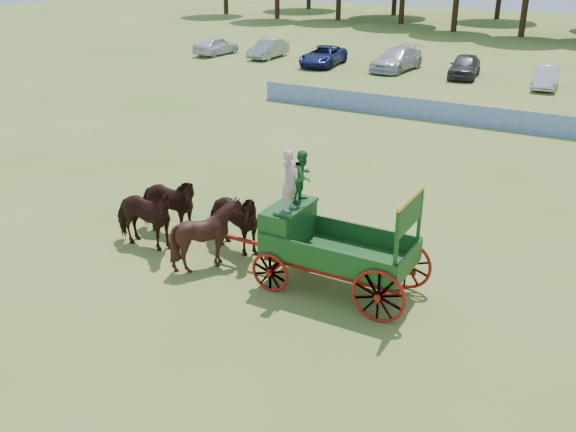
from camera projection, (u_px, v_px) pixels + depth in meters
The scene contains 8 objects.
ground at pixel (369, 293), 16.71m from camera, with size 160.00×160.00×0.00m, color olive.
horse_lead_left at pixel (143, 218), 18.85m from camera, with size 1.06×2.32×1.96m, color #33130E.
horse_lead_right at pixel (167, 205), 19.73m from camera, with size 1.06×2.32×1.96m, color #33130E.
horse_wheel_left at pixel (209, 234), 17.76m from camera, with size 1.58×1.78×1.96m, color #33130E.
horse_wheel_right at pixel (232, 221), 18.64m from camera, with size 1.06×2.32×1.96m, color #33130E.
farm_dray at pixel (314, 229), 16.63m from camera, with size 6.00×2.00×3.75m.
sponsor_banner at pixel (494, 118), 31.37m from camera, with size 26.00×0.08×1.05m, color #1D3B9E.
parked_cars at pixel (494, 70), 42.01m from camera, with size 47.61×6.69×1.57m.
Camera 1 is at (5.32, -13.73, 8.42)m, focal length 40.00 mm.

